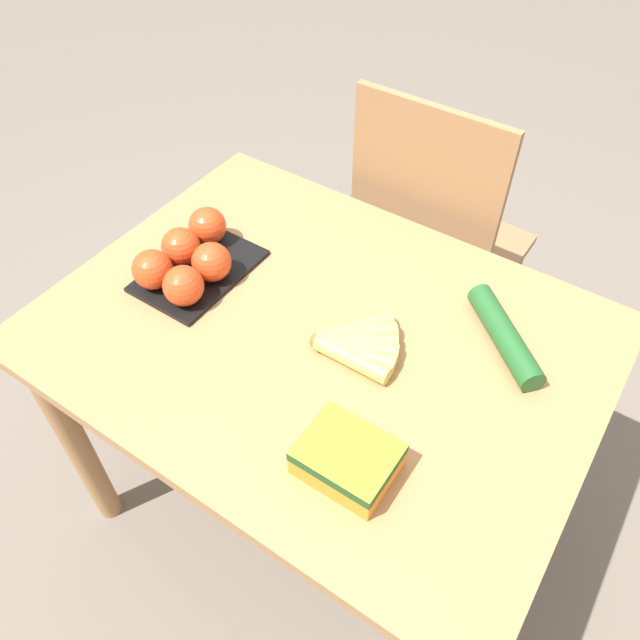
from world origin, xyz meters
name	(u,v)px	position (x,y,z in m)	size (l,w,h in m)	color
ground_plane	(320,502)	(0.00, 0.00, 0.00)	(12.00, 12.00, 0.00)	#665B51
dining_table	(320,367)	(0.00, 0.00, 0.61)	(1.07, 0.81, 0.73)	#9E7044
chair	(432,248)	(-0.02, 0.59, 0.51)	(0.42, 0.40, 0.98)	#8E6642
banana_bunch	(355,344)	(0.08, 0.00, 0.75)	(0.17, 0.15, 0.04)	brown
tomato_pack	(189,259)	(-0.32, -0.02, 0.77)	(0.18, 0.26, 0.09)	black
carrot_bag	(348,457)	(0.21, -0.23, 0.76)	(0.15, 0.12, 0.06)	orange
cucumber_near	(504,335)	(0.31, 0.17, 0.75)	(0.21, 0.19, 0.05)	#1E5123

